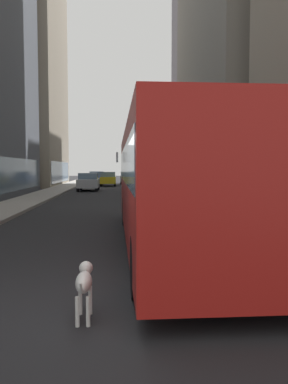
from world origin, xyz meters
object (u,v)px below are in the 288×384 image
(car_silver_sedan, at_px, (88,182))
(car_black_suv, at_px, (134,183))
(car_grey_wagon, at_px, (128,178))
(car_blue_hatchback, at_px, (97,177))
(car_yellow_taxi, at_px, (108,179))
(dalmatian_dog, at_px, (84,282))
(transit_bus, at_px, (172,179))
(car_red_coupe, at_px, (138,177))

(car_silver_sedan, bearing_deg, car_black_suv, -35.25)
(car_grey_wagon, xyz_separation_m, car_blue_hatchback, (-4.00, 2.03, -0.00))
(car_blue_hatchback, relative_size, car_yellow_taxi, 0.96)
(car_blue_hatchback, xyz_separation_m, dalmatian_dog, (2.05, -44.70, -0.31))
(transit_bus, xyz_separation_m, car_silver_sedan, (-4.00, 24.51, -0.96))
(dalmatian_dog, bearing_deg, car_grey_wagon, 87.38)
(car_yellow_taxi, bearing_deg, car_blue_hatchback, 104.49)
(transit_bus, xyz_separation_m, car_red_coupe, (1.60, 42.88, -0.96))
(car_red_coupe, bearing_deg, car_yellow_taxi, -113.30)
(car_blue_hatchback, relative_size, car_black_suv, 0.89)
(transit_bus, height_order, car_red_coupe, transit_bus)
(car_black_suv, height_order, car_red_coupe, same)
(car_silver_sedan, bearing_deg, transit_bus, -80.73)
(car_black_suv, bearing_deg, car_red_coupe, 85.68)
(car_black_suv, xyz_separation_m, car_red_coupe, (1.60, 21.20, -0.00))
(car_blue_hatchback, height_order, dalmatian_dog, car_blue_hatchback)
(car_yellow_taxi, relative_size, car_silver_sedan, 1.04)
(transit_bus, distance_m, car_silver_sedan, 24.85)
(car_red_coupe, bearing_deg, car_silver_sedan, -106.95)
(car_grey_wagon, distance_m, car_red_coupe, 5.37)
(car_black_suv, distance_m, car_red_coupe, 21.26)
(dalmatian_dog, bearing_deg, car_yellow_taxi, 90.67)
(car_black_suv, height_order, car_yellow_taxi, same)
(car_red_coupe, bearing_deg, transit_bus, -92.14)
(car_grey_wagon, bearing_deg, car_black_suv, -90.00)
(car_grey_wagon, height_order, car_red_coupe, same)
(car_blue_hatchback, height_order, car_black_suv, same)
(car_blue_hatchback, bearing_deg, transit_bus, -84.26)
(transit_bus, distance_m, car_red_coupe, 42.92)
(car_red_coupe, bearing_deg, car_grey_wagon, -107.35)
(car_blue_hatchback, height_order, car_yellow_taxi, same)
(car_yellow_taxi, height_order, dalmatian_dog, car_yellow_taxi)
(car_silver_sedan, xyz_separation_m, car_red_coupe, (5.60, 18.37, 0.00))
(car_black_suv, relative_size, car_yellow_taxi, 1.07)
(car_grey_wagon, relative_size, car_red_coupe, 1.03)
(transit_bus, distance_m, dalmatian_dog, 5.44)
(car_grey_wagon, distance_m, car_silver_sedan, 13.84)
(car_blue_hatchback, distance_m, car_red_coupe, 6.40)
(car_grey_wagon, bearing_deg, transit_bus, -90.00)
(dalmatian_dog, bearing_deg, transit_bus, 68.38)
(car_black_suv, bearing_deg, transit_bus, -90.00)
(car_black_suv, relative_size, car_silver_sedan, 1.12)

